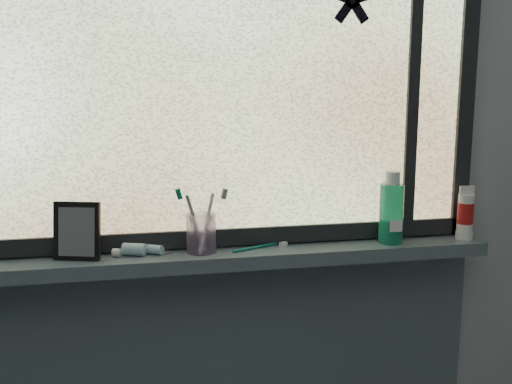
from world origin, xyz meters
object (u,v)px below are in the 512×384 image
object	(u,v)px
mouthwash_bottle	(391,207)
cream_tube	(466,211)
vanity_mirror	(77,231)
toothbrush_cup	(201,233)

from	to	relation	value
mouthwash_bottle	cream_tube	world-z (taller)	mouthwash_bottle
vanity_mirror	cream_tube	distance (m)	1.14
mouthwash_bottle	cream_tube	bearing A→B (deg)	-0.71
cream_tube	vanity_mirror	bearing A→B (deg)	179.32
vanity_mirror	cream_tube	world-z (taller)	vanity_mirror
vanity_mirror	cream_tube	bearing A→B (deg)	15.91
vanity_mirror	cream_tube	xyz separation A→B (m)	(1.14, -0.01, 0.01)
toothbrush_cup	mouthwash_bottle	world-z (taller)	mouthwash_bottle
mouthwash_bottle	cream_tube	size ratio (longest dim) A/B	1.51
mouthwash_bottle	cream_tube	distance (m)	0.24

